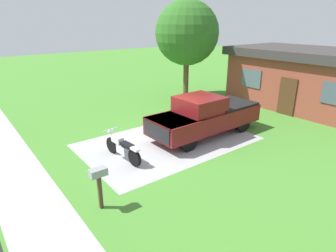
% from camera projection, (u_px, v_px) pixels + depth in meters
% --- Properties ---
extents(ground_plane, '(80.00, 80.00, 0.00)m').
position_uv_depth(ground_plane, '(168.00, 142.00, 12.72)').
color(ground_plane, '#45842D').
extents(driveway_pad, '(4.77, 7.48, 0.01)m').
position_uv_depth(driveway_pad, '(168.00, 142.00, 12.72)').
color(driveway_pad, '#A1A1A1').
rests_on(driveway_pad, ground).
extents(sidewalk_strip, '(36.00, 1.80, 0.01)m').
position_uv_depth(sidewalk_strip, '(23.00, 186.00, 9.29)').
color(sidewalk_strip, '#A9A9A4').
rests_on(sidewalk_strip, ground).
extents(motorcycle, '(2.21, 0.70, 1.09)m').
position_uv_depth(motorcycle, '(122.00, 148.00, 10.98)').
color(motorcycle, black).
rests_on(motorcycle, ground).
extents(pickup_truck, '(2.08, 5.66, 1.90)m').
position_uv_depth(pickup_truck, '(206.00, 115.00, 13.21)').
color(pickup_truck, black).
rests_on(pickup_truck, ground).
extents(mailbox, '(0.26, 0.48, 1.26)m').
position_uv_depth(mailbox, '(99.00, 178.00, 7.90)').
color(mailbox, '#4C3823').
rests_on(mailbox, ground).
extents(shade_tree, '(4.16, 4.16, 6.39)m').
position_uv_depth(shade_tree, '(187.00, 33.00, 18.58)').
color(shade_tree, brown).
rests_on(shade_tree, ground).
extents(neighbor_house, '(9.60, 5.60, 3.50)m').
position_uv_depth(neighbor_house, '(312.00, 78.00, 17.21)').
color(neighbor_house, brown).
rests_on(neighbor_house, ground).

